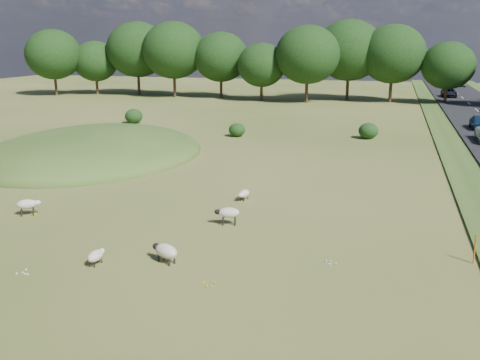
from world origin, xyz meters
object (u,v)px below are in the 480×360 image
Objects in this scene: marker_post at (475,249)px; sheep_4 at (96,256)px; car_1 at (449,93)px; sheep_1 at (165,251)px; sheep_2 at (27,204)px; sheep_0 at (244,194)px; car_6 at (460,82)px; sheep_5 at (228,213)px; sheep_3 at (96,170)px; car_7 at (479,122)px.

marker_post is 1.17× the size of sheep_4.
car_1 reaches higher than sheep_4.
sheep_2 reaches higher than sheep_1.
sheep_4 is at bearing -104.89° from car_1.
marker_post is 1.13× the size of sheep_0.
car_1 is 0.92× the size of car_6.
sheep_0 is at bearing -68.89° from sheep_1.
sheep_1 is 1.10× the size of sheep_5.
sheep_5 is (0.38, -4.14, 0.23)m from sheep_0.
sheep_2 is 93.57m from car_6.
car_1 is (25.89, 59.47, 0.26)m from sheep_3.
sheep_3 is at bearing -23.54° from sheep_1.
car_6 reaches higher than sheep_1.
car_1 is at bearing -116.00° from sheep_5.
sheep_1 is 41.26m from car_7.
sheep_3 is at bearing -113.53° from car_1.
car_7 is at bearing 86.02° from car_6.
sheep_0 is 0.85× the size of sheep_5.
car_1 is (18.96, 71.30, 0.52)m from sheep_4.
sheep_3 is at bearing 60.85° from sheep_2.
sheep_5 is 67.20m from car_1.
sheep_1 is (-11.69, -3.21, -0.12)m from marker_post.
sheep_1 is at bearing 77.66° from car_6.
sheep_4 is at bearing 45.77° from sheep_5.
car_1 is 22.42m from car_6.
sheep_5 reaches higher than sheep_4.
car_7 is (16.42, 37.85, 0.42)m from sheep_1.
sheep_4 is 0.82× the size of sheep_5.
car_7 is (15.36, 32.92, 0.30)m from sheep_5.
sheep_2 is 42.70m from car_7.
car_1 reaches higher than sheep_5.
sheep_3 is 0.33× the size of car_7.
sheep_3 reaches higher than sheep_0.
sheep_5 is 0.32× the size of car_7.
car_6 is at bearing 84.54° from marker_post.
sheep_3 is (-10.15, 1.80, 0.25)m from sheep_0.
sheep_5 is at bearing -128.23° from sheep_3.
sheep_2 is 71.47m from car_1.
sheep_2 is 0.91× the size of sheep_3.
sheep_3 is at bearing 160.07° from marker_post.
marker_post reaches higher than sheep_4.
marker_post is 10.76m from sheep_5.
sheep_0 is 10.32m from sheep_3.
car_1 is at bearing -77.71° from sheep_1.
sheep_0 is at bearing -3.02° from sheep_2.
car_1 is at bearing 85.97° from marker_post.
sheep_0 is at bearing -97.57° from sheep_5.
sheep_0 is 0.91× the size of sheep_2.
sheep_1 is 2.71m from sheep_4.
car_1 reaches higher than sheep_1.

